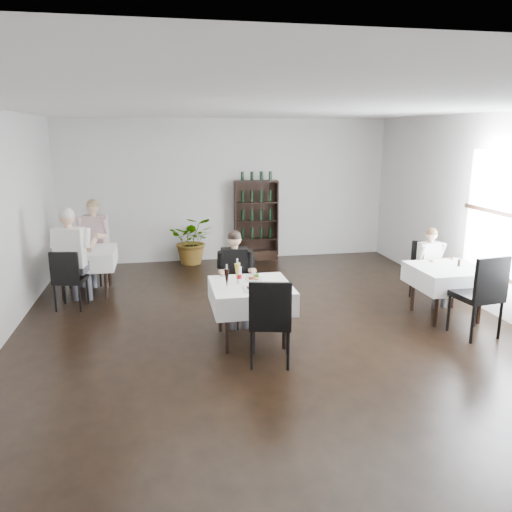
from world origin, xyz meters
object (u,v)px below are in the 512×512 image
(wine_shelf, at_px, (256,221))
(potted_tree, at_px, (193,240))
(diner_main, at_px, (235,270))
(main_table, at_px, (251,295))

(wine_shelf, relative_size, potted_tree, 1.72)
(wine_shelf, xyz_separation_m, potted_tree, (-1.38, -0.11, -0.34))
(diner_main, bearing_deg, potted_tree, 96.17)
(potted_tree, height_order, diner_main, diner_main)
(wine_shelf, xyz_separation_m, diner_main, (-1.00, -3.64, -0.06))
(potted_tree, bearing_deg, wine_shelf, 4.73)
(wine_shelf, relative_size, diner_main, 1.30)
(wine_shelf, height_order, main_table, wine_shelf)
(main_table, distance_m, potted_tree, 4.23)
(wine_shelf, bearing_deg, diner_main, -105.41)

